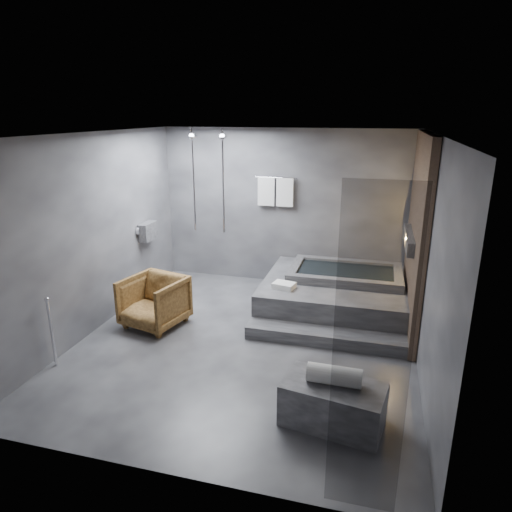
% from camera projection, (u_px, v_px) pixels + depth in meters
% --- Properties ---
extents(room, '(5.00, 5.04, 2.82)m').
position_uv_depth(room, '(280.00, 218.00, 5.93)').
color(room, '#2B2B2D').
rests_on(room, ground).
extents(tub_deck, '(2.20, 2.00, 0.50)m').
position_uv_depth(tub_deck, '(334.00, 295.00, 7.33)').
color(tub_deck, '#2F3032').
rests_on(tub_deck, ground).
extents(tub_step, '(2.20, 0.36, 0.18)m').
position_uv_depth(tub_step, '(325.00, 337.00, 6.29)').
color(tub_step, '#2F3032').
rests_on(tub_step, ground).
extents(concrete_bench, '(1.09, 0.72, 0.45)m').
position_uv_depth(concrete_bench, '(333.00, 404.00, 4.62)').
color(concrete_bench, '#37373A').
rests_on(concrete_bench, ground).
extents(driftwood_chair, '(0.98, 0.99, 0.75)m').
position_uv_depth(driftwood_chair, '(154.00, 302.00, 6.74)').
color(driftwood_chair, '#422910').
rests_on(driftwood_chair, ground).
extents(rolled_towel, '(0.55, 0.21, 0.20)m').
position_uv_depth(rolled_towel, '(334.00, 375.00, 4.54)').
color(rolled_towel, silver).
rests_on(rolled_towel, concrete_bench).
extents(deck_towel, '(0.36, 0.29, 0.08)m').
position_uv_depth(deck_towel, '(284.00, 285.00, 6.92)').
color(deck_towel, white).
rests_on(deck_towel, tub_deck).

